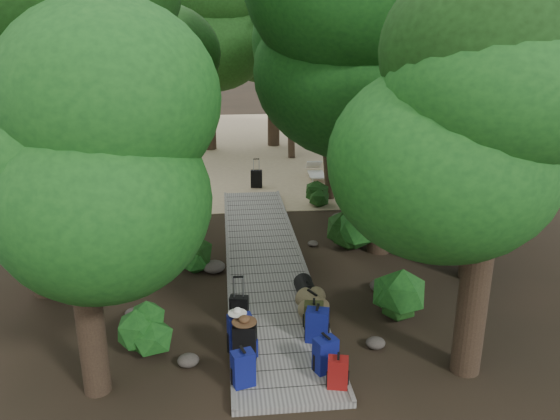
{
  "coord_description": "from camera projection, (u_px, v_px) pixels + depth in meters",
  "views": [
    {
      "loc": [
        -1.0,
        -12.14,
        5.78
      ],
      "look_at": [
        0.54,
        2.21,
        1.0
      ],
      "focal_mm": 35.0,
      "sensor_mm": 36.0,
      "label": 1
    }
  ],
  "objects": [
    {
      "name": "backpack_left_b",
      "position": [
        245.0,
        339.0,
        9.78
      ],
      "size": [
        0.46,
        0.36,
        0.76
      ],
      "primitive_type": null,
      "rotation": [
        0.0,
        0.0,
        -0.18
      ],
      "color": "black",
      "rests_on": "boardwalk"
    },
    {
      "name": "rock_right_a",
      "position": [
        376.0,
        343.0,
        10.4
      ],
      "size": [
        0.38,
        0.34,
        0.21
      ],
      "primitive_type": null,
      "color": "#4C473F",
      "rests_on": "ground"
    },
    {
      "name": "tree_right_d",
      "position": [
        457.0,
        42.0,
        15.64
      ],
      "size": [
        5.94,
        5.94,
        10.89
      ],
      "primitive_type": null,
      "color": "black",
      "rests_on": "ground"
    },
    {
      "name": "boardwalk",
      "position": [
        265.0,
        259.0,
        14.3
      ],
      "size": [
        2.0,
        12.0,
        0.12
      ],
      "primitive_type": "cube",
      "color": "gray",
      "rests_on": "ground"
    },
    {
      "name": "tree_back_b",
      "position": [
        273.0,
        58.0,
        27.21
      ],
      "size": [
        4.95,
        4.95,
        8.85
      ],
      "primitive_type": null,
      "color": "black",
      "rests_on": "ground"
    },
    {
      "name": "shrub_left_b",
      "position": [
        191.0,
        252.0,
        13.74
      ],
      "size": [
        0.99,
        0.99,
        0.89
      ],
      "primitive_type": null,
      "color": "#144516",
      "rests_on": "ground"
    },
    {
      "name": "palm_right_a",
      "position": [
        335.0,
        96.0,
        18.71
      ],
      "size": [
        4.22,
        4.22,
        7.2
      ],
      "primitive_type": null,
      "color": "#113C10",
      "rests_on": "ground"
    },
    {
      "name": "tree_back_d",
      "position": [
        127.0,
        71.0,
        25.36
      ],
      "size": [
        4.72,
        4.72,
        7.86
      ],
      "primitive_type": null,
      "color": "black",
      "rests_on": "ground"
    },
    {
      "name": "tree_right_c",
      "position": [
        389.0,
        80.0,
        13.55
      ],
      "size": [
        5.31,
        5.31,
        9.2
      ],
      "primitive_type": null,
      "color": "black",
      "rests_on": "ground"
    },
    {
      "name": "tree_left_a",
      "position": [
        76.0,
        210.0,
        8.2
      ],
      "size": [
        3.84,
        3.84,
        6.4
      ],
      "primitive_type": null,
      "color": "black",
      "rests_on": "ground"
    },
    {
      "name": "rock_left_b",
      "position": [
        133.0,
        313.0,
        11.51
      ],
      "size": [
        0.36,
        0.32,
        0.2
      ],
      "primitive_type": null,
      "color": "#4C473F",
      "rests_on": "ground"
    },
    {
      "name": "shrub_right_c",
      "position": [
        315.0,
        195.0,
        18.7
      ],
      "size": [
        0.9,
        0.9,
        0.81
      ],
      "primitive_type": null,
      "color": "#144516",
      "rests_on": "ground"
    },
    {
      "name": "rock_left_d",
      "position": [
        192.0,
        236.0,
        15.86
      ],
      "size": [
        0.29,
        0.26,
        0.16
      ],
      "primitive_type": null,
      "color": "#4C473F",
      "rests_on": "ground"
    },
    {
      "name": "tree_right_e",
      "position": [
        368.0,
        55.0,
        19.32
      ],
      "size": [
        5.48,
        5.48,
        9.87
      ],
      "primitive_type": null,
      "color": "black",
      "rests_on": "ground"
    },
    {
      "name": "sand_beach",
      "position": [
        242.0,
        146.0,
        28.47
      ],
      "size": [
        40.0,
        22.0,
        0.02
      ],
      "primitive_type": "cube",
      "color": "tan",
      "rests_on": "ground"
    },
    {
      "name": "tree_right_f",
      "position": [
        416.0,
        52.0,
        21.06
      ],
      "size": [
        5.55,
        5.55,
        9.92
      ],
      "primitive_type": null,
      "color": "black",
      "rests_on": "ground"
    },
    {
      "name": "ground",
      "position": [
        268.0,
        278.0,
        13.38
      ],
      "size": [
        120.0,
        120.0,
        0.0
      ],
      "primitive_type": "plane",
      "color": "black",
      "rests_on": "ground"
    },
    {
      "name": "rock_right_c",
      "position": [
        313.0,
        243.0,
        15.3
      ],
      "size": [
        0.29,
        0.26,
        0.16
      ],
      "primitive_type": null,
      "color": "#4C473F",
      "rests_on": "ground"
    },
    {
      "name": "tree_back_c",
      "position": [
        346.0,
        59.0,
        27.44
      ],
      "size": [
        4.84,
        4.84,
        8.71
      ],
      "primitive_type": null,
      "color": "black",
      "rests_on": "ground"
    },
    {
      "name": "palm_right_b",
      "position": [
        367.0,
        73.0,
        22.88
      ],
      "size": [
        4.19,
        4.19,
        8.1
      ],
      "primitive_type": null,
      "color": "#113C10",
      "rests_on": "ground"
    },
    {
      "name": "hat_white",
      "position": [
        237.0,
        310.0,
        9.78
      ],
      "size": [
        0.34,
        0.34,
        0.11
      ],
      "primitive_type": null,
      "color": "silver",
      "rests_on": "backpack_left_c"
    },
    {
      "name": "backpack_right_a",
      "position": [
        338.0,
        371.0,
        9.01
      ],
      "size": [
        0.38,
        0.31,
        0.6
      ],
      "primitive_type": null,
      "rotation": [
        0.0,
        0.0,
        -0.24
      ],
      "color": "maroon",
      "rests_on": "boardwalk"
    },
    {
      "name": "rock_right_b",
      "position": [
        381.0,
        286.0,
        12.62
      ],
      "size": [
        0.52,
        0.47,
        0.29
      ],
      "primitive_type": null,
      "color": "#4C473F",
      "rests_on": "ground"
    },
    {
      "name": "tree_right_b",
      "position": [
        493.0,
        94.0,
        12.01
      ],
      "size": [
        4.97,
        4.97,
        8.87
      ],
      "primitive_type": null,
      "color": "black",
      "rests_on": "ground"
    },
    {
      "name": "backpack_right_b",
      "position": [
        325.0,
        353.0,
        9.43
      ],
      "size": [
        0.46,
        0.4,
        0.69
      ],
      "primitive_type": null,
      "rotation": [
        0.0,
        0.0,
        0.39
      ],
      "color": "navy",
      "rests_on": "boardwalk"
    },
    {
      "name": "rock_left_c",
      "position": [
        214.0,
        267.0,
        13.62
      ],
      "size": [
        0.56,
        0.51,
        0.31
      ],
      "primitive_type": null,
      "color": "#4C473F",
      "rests_on": "ground"
    },
    {
      "name": "backpack_left_a",
      "position": [
        243.0,
        367.0,
        9.05
      ],
      "size": [
        0.43,
        0.35,
        0.69
      ],
      "primitive_type": null,
      "rotation": [
        0.0,
        0.0,
        0.3
      ],
      "color": "navy",
      "rests_on": "boardwalk"
    },
    {
      "name": "duffel_right_black",
      "position": [
        305.0,
        288.0,
        12.1
      ],
      "size": [
        0.44,
        0.68,
        0.42
      ],
      "primitive_type": null,
      "rotation": [
        0.0,
        0.0,
        0.04
      ],
      "color": "black",
      "rests_on": "boardwalk"
    },
    {
      "name": "backpack_left_c",
      "position": [
        240.0,
        332.0,
        9.96
      ],
      "size": [
        0.49,
        0.39,
        0.82
      ],
      "primitive_type": null,
      "rotation": [
        0.0,
        0.0,
        0.19
      ],
      "color": "navy",
      "rests_on": "boardwalk"
    },
    {
      "name": "palm_left_a",
      "position": [
        101.0,
        100.0,
        17.5
      ],
      "size": [
        4.56,
        4.56,
        7.25
      ],
      "primitive_type": null,
      "color": "#113C10",
      "rests_on": "ground"
    },
    {
      "name": "tree_left_b",
      "position": [
        18.0,
        71.0,
        11.08
      ],
      "size": [
        5.53,
        5.53,
        9.96
      ],
      "primitive_type": null,
      "color": "black",
      "rests_on": "ground"
    },
    {
      "name": "shrub_left_a",
      "position": [
        147.0,
        331.0,
        10.16
      ],
      "size": [
        0.99,
        0.99,
        0.89
      ],
      "primitive_type": null,
      "color": "#144516",
      "rests_on": "ground"
    },
    {
      "name": "suitcase_on_boardwalk",
      "position": [
        239.0,
        309.0,
        11.02
      ],
      "size": [
        0.4,
        0.27,
        0.57
      ],
      "primitive_type": null,
      "rotation": [
        0.0,
        0.0,
        -0.21
      ],
      "color": "black",
      "rests_on": "boardwalk"
    },
    {
      "name": "tree_back_a",
      "position": [
        206.0,
        47.0,
        26.17
      ],
      "size": [
        5.75,
        5.75,
        9.95
      ],
      "primitive_type": null,
      "color": "black",
      "rests_on": "ground"
    },
    {
      "name": "palm_right_c",
      "position": [
        297.0,
        80.0,
        24.93
      ],
      "size": [
        4.5,
        4.5,
        7.15
      ],
      "primitive_type": null,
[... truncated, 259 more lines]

